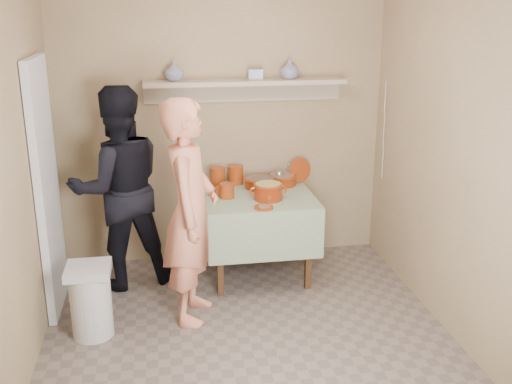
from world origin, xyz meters
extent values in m
plane|color=#706158|center=(0.00, 0.00, 0.00)|extent=(3.50, 3.50, 0.00)
cube|color=silver|center=(-1.46, 0.95, 1.00)|extent=(0.06, 0.70, 2.00)
cylinder|color=maroon|center=(-0.07, 1.55, 0.85)|extent=(0.14, 0.14, 0.19)
cylinder|color=maroon|center=(0.10, 1.62, 0.85)|extent=(0.14, 0.14, 0.17)
cylinder|color=maroon|center=(-0.03, 1.21, 0.83)|extent=(0.13, 0.13, 0.13)
cylinder|color=maroon|center=(-0.05, 1.34, 0.79)|extent=(0.19, 0.19, 0.06)
cylinder|color=maroon|center=(0.71, 1.57, 0.88)|extent=(0.23, 0.14, 0.23)
imported|color=navy|center=(0.60, 1.62, 1.81)|extent=(0.18, 0.18, 0.17)
imported|color=navy|center=(-0.42, 1.64, 1.81)|extent=(0.23, 0.23, 0.17)
cube|color=navy|center=(0.30, 1.63, 1.77)|extent=(0.14, 0.11, 0.09)
imported|color=#E18161|center=(-0.38, 0.60, 0.87)|extent=(0.55, 0.71, 1.73)
imported|color=black|center=(-0.94, 1.28, 0.87)|extent=(0.99, 0.85, 1.74)
cube|color=tan|center=(0.00, 1.76, 1.30)|extent=(3.00, 0.02, 2.60)
cube|color=tan|center=(0.00, -1.76, 1.30)|extent=(3.00, 0.02, 2.60)
cube|color=tan|center=(-1.51, 0.00, 1.30)|extent=(0.02, 3.50, 2.60)
cube|color=tan|center=(1.51, 0.00, 1.30)|extent=(0.02, 3.50, 2.60)
cube|color=#4C2D16|center=(-0.13, 0.90, 0.35)|extent=(0.05, 0.05, 0.71)
cube|color=#4C2D16|center=(0.63, 0.90, 0.35)|extent=(0.05, 0.05, 0.71)
cube|color=#4C2D16|center=(-0.13, 1.66, 0.35)|extent=(0.05, 0.05, 0.71)
cube|color=#4C2D16|center=(0.63, 1.66, 0.35)|extent=(0.05, 0.05, 0.71)
cube|color=#4C2D16|center=(0.25, 1.28, 0.73)|extent=(0.90, 0.90, 0.04)
cube|color=#22591E|center=(0.25, 1.28, 0.76)|extent=(0.96, 0.96, 0.01)
cube|color=#22591E|center=(0.25, 0.80, 0.54)|extent=(0.96, 0.01, 0.44)
cube|color=#22591E|center=(0.25, 1.76, 0.54)|extent=(0.96, 0.01, 0.44)
cube|color=#22591E|center=(-0.23, 1.28, 0.54)|extent=(0.01, 0.96, 0.44)
cube|color=#22591E|center=(0.73, 1.28, 0.54)|extent=(0.01, 0.96, 0.44)
cylinder|color=#6B1A06|center=(0.31, 1.46, 0.81)|extent=(0.28, 0.28, 0.09)
cylinder|color=maroon|center=(0.31, 1.46, 0.85)|extent=(0.30, 0.30, 0.01)
cylinder|color=brown|center=(0.31, 1.46, 0.83)|extent=(0.25, 0.25, 0.05)
cylinder|color=#6B1A06|center=(0.52, 1.51, 0.81)|extent=(0.26, 0.26, 0.09)
cylinder|color=maroon|center=(0.52, 1.51, 0.85)|extent=(0.28, 0.28, 0.01)
cylinder|color=#8C6B54|center=(0.52, 1.51, 0.83)|extent=(0.23, 0.23, 0.05)
cylinder|color=silver|center=(0.53, 1.39, 0.94)|extent=(0.01, 0.22, 0.16)
sphere|color=silver|center=(0.49, 1.51, 0.87)|extent=(0.07, 0.07, 0.07)
cylinder|color=#6B1A06|center=(0.32, 1.11, 0.83)|extent=(0.24, 0.24, 0.14)
cylinder|color=maroon|center=(0.32, 1.11, 0.90)|extent=(0.25, 0.25, 0.01)
cylinder|color=tan|center=(0.32, 1.11, 0.88)|extent=(0.21, 0.21, 0.05)
torus|color=maroon|center=(0.20, 1.11, 0.84)|extent=(0.09, 0.02, 0.09)
torus|color=maroon|center=(0.44, 1.11, 0.84)|extent=(0.09, 0.02, 0.09)
cylinder|color=maroon|center=(0.24, 0.88, 0.77)|extent=(0.16, 0.16, 0.02)
cylinder|color=#8C6B54|center=(0.24, 0.88, 0.78)|extent=(0.09, 0.09, 0.01)
cube|color=tan|center=(0.20, 1.62, 1.70)|extent=(1.80, 0.25, 0.04)
cube|color=tan|center=(0.20, 1.74, 1.60)|extent=(1.80, 0.02, 0.18)
cylinder|color=silver|center=(-1.14, 0.41, 0.25)|extent=(0.30, 0.30, 0.50)
cube|color=silver|center=(-1.14, 0.41, 0.53)|extent=(0.32, 0.32, 0.06)
cylinder|color=silver|center=(1.47, 1.50, 1.55)|extent=(0.01, 0.01, 0.30)
cylinder|color=silver|center=(1.47, 1.48, 1.25)|extent=(0.01, 0.01, 0.30)
cylinder|color=silver|center=(1.47, 1.46, 0.95)|extent=(0.01, 0.01, 0.30)
camera|label=1|loc=(-0.59, -3.68, 2.38)|focal=42.00mm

